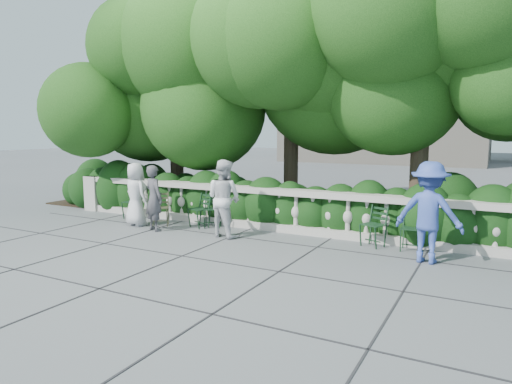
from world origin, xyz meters
The scene contains 14 objects.
ground centered at (0.00, 0.00, 0.00)m, with size 90.00×90.00×0.00m, color #515559.
balustrade centered at (0.00, 1.80, 0.49)m, with size 12.00×0.44×1.00m.
shrub_hedge centered at (0.00, 3.00, 0.00)m, with size 15.00×2.60×1.70m, color black, non-canonical shape.
tree_canopy centered at (0.69, 3.19, 3.96)m, with size 15.04×6.52×6.78m.
chair_a centered at (-1.73, 1.11, 0.00)m, with size 0.44×0.48×0.84m, color black, non-canonical shape.
chair_b centered at (-3.87, 1.16, 0.00)m, with size 0.44×0.48×0.84m, color black, non-canonical shape.
chair_d centered at (-1.34, 1.28, 0.00)m, with size 0.44×0.48×0.84m, color black, non-canonical shape.
chair_e centered at (2.41, 1.26, 0.00)m, with size 0.44×0.48×0.84m, color black, non-canonical shape.
chair_f centered at (3.22, 1.25, 0.00)m, with size 0.44×0.48×0.84m, color black, non-canonical shape.
chair_weathered centered at (-2.56, 0.84, 0.00)m, with size 0.44×0.48×0.84m, color black, non-canonical shape.
person_businessman centered at (-3.18, 0.71, 0.77)m, with size 0.76×0.49×1.55m, color silver.
person_woman_grey centered at (-2.40, 0.47, 0.77)m, with size 0.56×0.37×1.53m, color #414045.
person_casual_man centered at (-0.66, 0.74, 0.85)m, with size 0.83×0.64×1.70m, color silver.
person_older_blue centered at (3.58, 0.76, 0.90)m, with size 1.16×0.67×1.80m, color #354DA1.
Camera 1 is at (4.61, -7.64, 2.34)m, focal length 32.00 mm.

